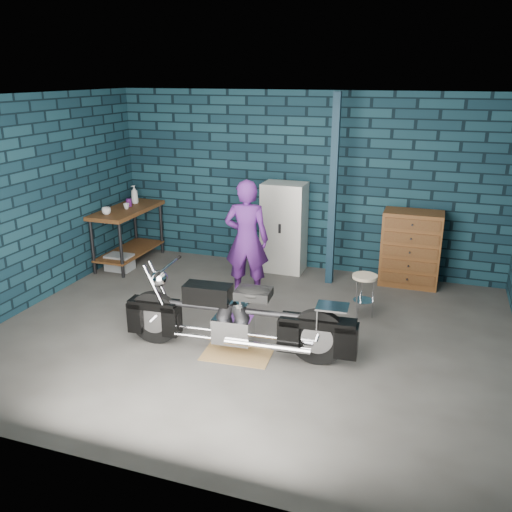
{
  "coord_description": "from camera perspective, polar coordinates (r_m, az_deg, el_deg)",
  "views": [
    {
      "loc": [
        1.95,
        -5.45,
        2.93
      ],
      "look_at": [
        -0.02,
        0.3,
        0.87
      ],
      "focal_mm": 38.0,
      "sensor_mm": 36.0,
      "label": 1
    }
  ],
  "objects": [
    {
      "name": "drip_mat",
      "position": [
        6.08,
        -1.89,
        -10.08
      ],
      "size": [
        0.78,
        0.61,
        0.01
      ],
      "primitive_type": "cube",
      "rotation": [
        0.0,
        0.0,
        0.07
      ],
      "color": "olive",
      "rests_on": "ground"
    },
    {
      "name": "cup_b",
      "position": [
        8.74,
        -13.49,
        5.13
      ],
      "size": [
        0.12,
        0.12,
        0.09
      ],
      "primitive_type": "imported",
      "rotation": [
        0.0,
        0.0,
        -0.38
      ],
      "color": "#BFAC91",
      "rests_on": "workbench"
    },
    {
      "name": "locker",
      "position": [
        8.29,
        2.95,
        3.0
      ],
      "size": [
        0.64,
        0.46,
        1.38
      ],
      "primitive_type": "cube",
      "color": "silver",
      "rests_on": "ground"
    },
    {
      "name": "shop_stool",
      "position": [
        6.91,
        11.26,
        -4.19
      ],
      "size": [
        0.34,
        0.34,
        0.57
      ],
      "primitive_type": null,
      "rotation": [
        0.0,
        0.0,
        -0.1
      ],
      "color": "#BFAC91",
      "rests_on": "ground"
    },
    {
      "name": "ground",
      "position": [
        6.49,
        -0.67,
        -8.15
      ],
      "size": [
        6.0,
        6.0,
        0.0
      ],
      "primitive_type": "plane",
      "color": "#52504D",
      "rests_on": "ground"
    },
    {
      "name": "person",
      "position": [
        7.24,
        -0.99,
        1.73
      ],
      "size": [
        0.66,
        0.5,
        1.63
      ],
      "primitive_type": "imported",
      "rotation": [
        0.0,
        0.0,
        3.34
      ],
      "color": "#531F75",
      "rests_on": "ground"
    },
    {
      "name": "mug_purple",
      "position": [
        8.9,
        -13.23,
        5.5
      ],
      "size": [
        0.11,
        0.11,
        0.12
      ],
      "primitive_type": "cylinder",
      "rotation": [
        0.0,
        0.0,
        0.38
      ],
      "color": "#5A1966",
      "rests_on": "workbench"
    },
    {
      "name": "workbench",
      "position": [
        8.91,
        -13.25,
        2.08
      ],
      "size": [
        0.6,
        1.4,
        0.91
      ],
      "primitive_type": "cube",
      "color": "brown",
      "rests_on": "ground"
    },
    {
      "name": "cup_a",
      "position": [
        8.46,
        -15.48,
        4.59
      ],
      "size": [
        0.17,
        0.17,
        0.11
      ],
      "primitive_type": "imported",
      "rotation": [
        0.0,
        0.0,
        0.33
      ],
      "color": "#BFAC91",
      "rests_on": "workbench"
    },
    {
      "name": "room_walls",
      "position": [
        6.39,
        0.95,
        9.46
      ],
      "size": [
        6.02,
        5.01,
        2.71
      ],
      "color": "#0D232E",
      "rests_on": "ground"
    },
    {
      "name": "motorcycle",
      "position": [
        5.86,
        -1.94,
        -5.98
      ],
      "size": [
        2.23,
        0.75,
        0.97
      ],
      "primitive_type": null,
      "rotation": [
        0.0,
        0.0,
        0.07
      ],
      "color": "black",
      "rests_on": "ground"
    },
    {
      "name": "tool_chest",
      "position": [
        8.05,
        15.97,
        0.72
      ],
      "size": [
        0.82,
        0.45,
        1.09
      ],
      "primitive_type": "cube",
      "color": "brown",
      "rests_on": "ground"
    },
    {
      "name": "storage_bin",
      "position": [
        8.72,
        -14.17,
        -0.65
      ],
      "size": [
        0.4,
        0.28,
        0.25
      ],
      "primitive_type": "cube",
      "color": "gray",
      "rests_on": "ground"
    },
    {
      "name": "support_post",
      "position": [
        7.69,
        8.12,
        6.67
      ],
      "size": [
        0.1,
        0.1,
        2.7
      ],
      "primitive_type": "cube",
      "color": "#112737",
      "rests_on": "ground"
    },
    {
      "name": "bottle",
      "position": [
        9.06,
        -12.67,
        6.35
      ],
      "size": [
        0.15,
        0.15,
        0.3
      ],
      "primitive_type": "imported",
      "rotation": [
        0.0,
        0.0,
        -0.39
      ],
      "color": "gray",
      "rests_on": "workbench"
    }
  ]
}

